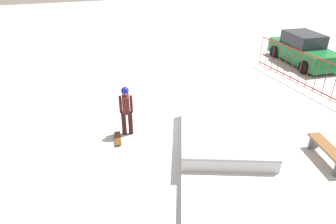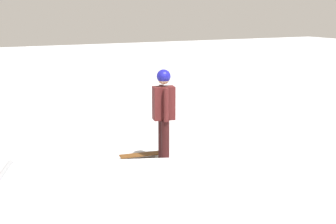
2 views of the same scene
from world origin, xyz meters
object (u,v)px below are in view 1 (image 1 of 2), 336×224
at_px(skater, 126,107).
at_px(parked_car_green, 303,50).
at_px(park_bench, 327,151).
at_px(skate_ramp, 224,144).
at_px(skateboard, 118,138).

distance_m(skater, parked_car_green, 11.22).
relative_size(park_bench, parked_car_green, 0.39).
relative_size(skater, park_bench, 1.05).
height_order(skate_ramp, park_bench, skate_ramp).
xyz_separation_m(skater, park_bench, (3.31, 5.24, -0.65)).
relative_size(skate_ramp, skater, 3.46).
height_order(skater, skateboard, skater).
bearing_deg(park_bench, parked_car_green, 145.05).
xyz_separation_m(skate_ramp, parked_car_green, (-6.12, 7.86, 0.41)).
bearing_deg(skateboard, skater, -47.23).
xyz_separation_m(skateboard, park_bench, (3.02, 5.63, 0.28)).
bearing_deg(skate_ramp, skateboard, -99.30).
bearing_deg(park_bench, skate_ramp, -116.24).
relative_size(skate_ramp, park_bench, 3.62).
distance_m(skate_ramp, skater, 3.33).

